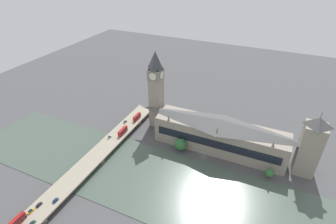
% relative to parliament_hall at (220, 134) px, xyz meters
% --- Properties ---
extents(ground_plane, '(600.00, 600.00, 0.00)m').
position_rel_parliament_hall_xyz_m(ground_plane, '(-14.88, 8.00, -14.24)').
color(ground_plane, '#4C4C4F').
extents(river_water, '(66.63, 360.00, 0.30)m').
position_rel_parliament_hall_xyz_m(river_water, '(-54.20, 8.00, -14.09)').
color(river_water, '#47564C').
rests_on(river_water, ground_plane).
extents(parliament_hall, '(24.22, 105.84, 28.65)m').
position_rel_parliament_hall_xyz_m(parliament_hall, '(0.00, 0.00, 0.00)').
color(parliament_hall, gray).
rests_on(parliament_hall, ground_plane).
extents(clock_tower, '(11.70, 11.70, 71.61)m').
position_rel_parliament_hall_xyz_m(clock_tower, '(10.94, 62.18, 24.13)').
color(clock_tower, gray).
rests_on(clock_tower, ground_plane).
extents(victoria_tower, '(14.27, 14.27, 51.68)m').
position_rel_parliament_hall_xyz_m(victoria_tower, '(0.06, -64.05, 9.60)').
color(victoria_tower, gray).
rests_on(victoria_tower, ground_plane).
extents(road_bridge, '(165.26, 15.83, 4.76)m').
position_rel_parliament_hall_xyz_m(road_bridge, '(-54.20, 83.34, -10.37)').
color(road_bridge, gray).
rests_on(road_bridge, ground_plane).
extents(double_decker_bus_lead, '(11.81, 2.47, 4.77)m').
position_rel_parliament_hall_xyz_m(double_decker_bus_lead, '(-121.52, 87.33, -6.86)').
color(double_decker_bus_lead, red).
rests_on(double_decker_bus_lead, road_bridge).
extents(double_decker_bus_mid, '(11.79, 2.65, 4.76)m').
position_rel_parliament_hall_xyz_m(double_decker_bus_mid, '(-20.24, 79.89, -6.86)').
color(double_decker_bus_mid, red).
rests_on(double_decker_bus_mid, road_bridge).
extents(double_decker_bus_rear, '(11.00, 2.49, 4.78)m').
position_rel_parliament_hall_xyz_m(double_decker_bus_rear, '(4.54, 80.06, -6.86)').
color(double_decker_bus_rear, red).
rests_on(double_decker_bus_rear, road_bridge).
extents(car_northbound_lead, '(4.25, 1.93, 1.44)m').
position_rel_parliament_hall_xyz_m(car_northbound_lead, '(-30.45, 86.81, -8.77)').
color(car_northbound_lead, silver).
rests_on(car_northbound_lead, road_bridge).
extents(car_northbound_mid, '(4.17, 1.84, 1.32)m').
position_rel_parliament_hall_xyz_m(car_northbound_mid, '(-106.66, 86.28, -8.83)').
color(car_northbound_mid, black).
rests_on(car_northbound_mid, road_bridge).
extents(car_northbound_tail, '(4.39, 1.87, 1.33)m').
position_rel_parliament_hall_xyz_m(car_northbound_tail, '(-4.90, 87.29, -8.81)').
color(car_northbound_tail, slate).
rests_on(car_northbound_tail, road_bridge).
extents(car_southbound_lead, '(4.12, 1.80, 1.52)m').
position_rel_parliament_hall_xyz_m(car_southbound_lead, '(-112.24, 87.13, -8.74)').
color(car_southbound_lead, gold).
rests_on(car_southbound_lead, road_bridge).
extents(car_southbound_mid, '(3.90, 1.91, 1.24)m').
position_rel_parliament_hall_xyz_m(car_southbound_mid, '(-117.78, 79.68, -8.85)').
color(car_southbound_mid, '#2D5638').
rests_on(car_southbound_mid, road_bridge).
extents(car_southbound_tail, '(4.07, 1.93, 1.37)m').
position_rel_parliament_hall_xyz_m(car_southbound_tail, '(-99.85, 79.37, -8.79)').
color(car_southbound_tail, navy).
rests_on(car_southbound_tail, road_bridge).
extents(tree_embankment_near, '(9.75, 9.75, 11.54)m').
position_rel_parliament_hall_xyz_m(tree_embankment_near, '(-15.88, 27.39, -7.59)').
color(tree_embankment_near, brown).
rests_on(tree_embankment_near, ground_plane).
extents(tree_embankment_mid, '(6.13, 6.13, 8.70)m').
position_rel_parliament_hall_xyz_m(tree_embankment_mid, '(-18.55, -42.29, -8.64)').
color(tree_embankment_mid, brown).
rests_on(tree_embankment_mid, ground_plane).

